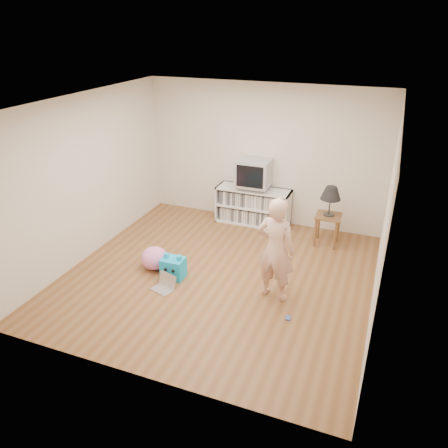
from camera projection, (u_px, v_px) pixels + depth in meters
ground at (218, 275)px, 6.72m from camera, size 4.50×4.50×0.00m
walls at (218, 197)px, 6.16m from camera, size 4.52×4.52×2.60m
ceiling at (217, 103)px, 5.61m from camera, size 4.50×4.50×0.01m
media_unit at (253, 206)px, 8.32m from camera, size 1.40×0.45×0.70m
dvd_deck at (254, 187)px, 8.14m from camera, size 0.45×0.35×0.07m
crt_tv at (254, 173)px, 8.01m from camera, size 0.60×0.53×0.50m
side_table at (328, 222)px, 7.48m from camera, size 0.42×0.42×0.55m
table_lamp at (331, 194)px, 7.26m from camera, size 0.34×0.34×0.52m
person at (276, 249)px, 5.90m from camera, size 0.60×0.45×1.51m
laptop at (165, 285)px, 6.37m from camera, size 0.38×0.34×0.22m
playing_cards at (288, 318)px, 5.75m from camera, size 0.07×0.09×0.02m
plush_blue at (173, 268)px, 6.61m from camera, size 0.34×0.30×0.39m
plush_pink at (154, 258)px, 6.84m from camera, size 0.48×0.48×0.36m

